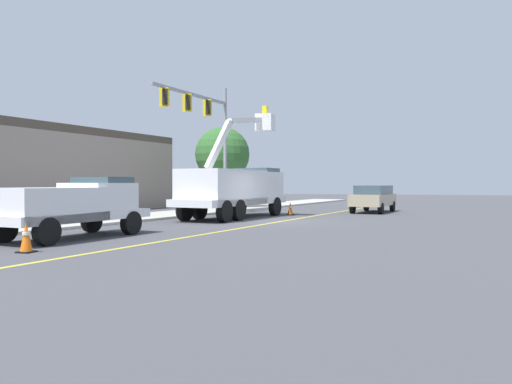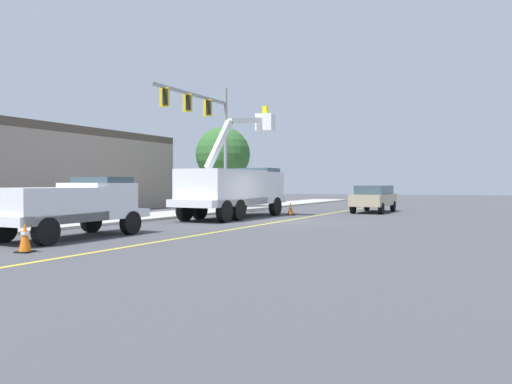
{
  "view_description": "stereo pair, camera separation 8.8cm",
  "coord_description": "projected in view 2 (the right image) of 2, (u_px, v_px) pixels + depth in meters",
  "views": [
    {
      "loc": [
        -23.47,
        -5.96,
        1.85
      ],
      "look_at": [
        0.65,
        1.37,
        1.4
      ],
      "focal_mm": 35.75,
      "sensor_mm": 36.0,
      "label": 1
    },
    {
      "loc": [
        -23.45,
        -6.04,
        1.85
      ],
      "look_at": [
        0.65,
        1.37,
        1.4
      ],
      "focal_mm": 35.75,
      "sensor_mm": 36.0,
      "label": 2
    }
  ],
  "objects": [
    {
      "name": "lane_centre_stripe",
      "position": [
        280.0,
        222.0,
        24.22
      ],
      "size": [
        49.29,
        8.7,
        0.01
      ],
      "primitive_type": "cube",
      "rotation": [
        0.0,
        0.0,
        -0.17
      ],
      "color": "yellow",
      "rests_on": "ground"
    },
    {
      "name": "sidewalk_far_side",
      "position": [
        153.0,
        216.0,
        27.62
      ],
      "size": [
        59.73,
        13.8,
        0.12
      ],
      "primitive_type": "cube",
      "rotation": [
        0.0,
        0.0,
        -0.17
      ],
      "color": "#B2ADA3",
      "rests_on": "ground"
    },
    {
      "name": "traffic_signal_mast",
      "position": [
        205.0,
        122.0,
        30.33
      ],
      "size": [
        7.43,
        1.48,
        7.89
      ],
      "color": "gray",
      "rests_on": "ground"
    },
    {
      "name": "passing_minivan",
      "position": [
        374.0,
        197.0,
        31.97
      ],
      "size": [
        5.05,
        2.69,
        1.69
      ],
      "color": "tan",
      "rests_on": "ground"
    },
    {
      "name": "service_pickup_truck",
      "position": [
        70.0,
        205.0,
        16.96
      ],
      "size": [
        5.88,
        3.03,
        2.06
      ],
      "color": "white",
      "rests_on": "ground"
    },
    {
      "name": "street_tree_right",
      "position": [
        223.0,
        155.0,
        36.93
      ],
      "size": [
        3.96,
        3.96,
        5.9
      ],
      "color": "brown",
      "rests_on": "ground"
    },
    {
      "name": "traffic_cone_mid_front",
      "position": [
        291.0,
        209.0,
        29.37
      ],
      "size": [
        0.4,
        0.4,
        0.75
      ],
      "color": "black",
      "rests_on": "ground"
    },
    {
      "name": "utility_bucket_truck",
      "position": [
        235.0,
        188.0,
        26.92
      ],
      "size": [
        8.51,
        3.86,
        6.02
      ],
      "color": "white",
      "rests_on": "ground"
    },
    {
      "name": "commercial_building_backdrop",
      "position": [
        41.0,
        170.0,
        32.65
      ],
      "size": [
        19.36,
        10.33,
        5.32
      ],
      "color": "gray",
      "rests_on": "ground"
    },
    {
      "name": "traffic_cone_leading",
      "position": [
        25.0,
        237.0,
        13.51
      ],
      "size": [
        0.4,
        0.4,
        0.82
      ],
      "color": "black",
      "rests_on": "ground"
    },
    {
      "name": "ground",
      "position": [
        280.0,
        222.0,
        24.22
      ],
      "size": [
        120.0,
        120.0,
        0.0
      ],
      "primitive_type": "plane",
      "color": "#47474C"
    }
  ]
}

